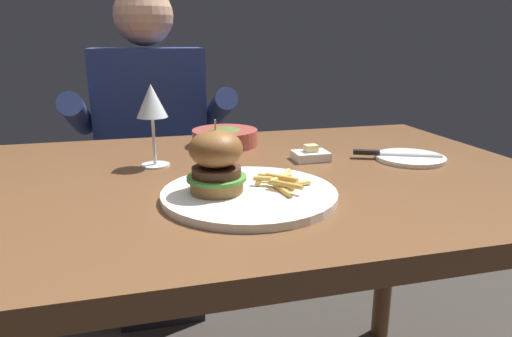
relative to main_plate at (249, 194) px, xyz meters
The scene contains 10 objects.
dining_table 0.18m from the main_plate, 108.42° to the left, with size 1.41×0.83×0.74m.
main_plate is the anchor object (origin of this frame).
burger_sandwich 0.08m from the main_plate, behind, with size 0.10×0.10×0.13m.
fries_pile 0.06m from the main_plate, ahead, with size 0.10×0.13×0.02m.
wine_glass 0.32m from the main_plate, 120.47° to the left, with size 0.07×0.07×0.18m.
bread_plate 0.45m from the main_plate, 20.36° to the left, with size 0.16×0.16×0.01m, color white.
table_knife 0.41m from the main_plate, 25.08° to the left, with size 0.19×0.09×0.01m.
butter_dish 0.29m from the main_plate, 47.27° to the left, with size 0.08×0.06×0.04m.
soup_bowl 0.41m from the main_plate, 84.95° to the left, with size 0.17×0.17×0.05m.
diner_person 0.87m from the main_plate, 99.43° to the left, with size 0.51×0.36×1.18m.
Camera 1 is at (-0.13, -0.88, 1.01)m, focal length 32.00 mm.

